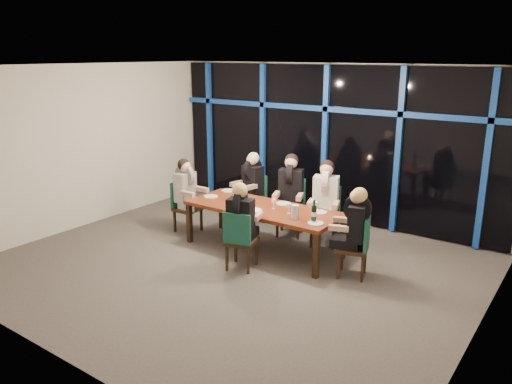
# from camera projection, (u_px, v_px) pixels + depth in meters

# --- Properties ---
(room) EXTENTS (7.04, 7.00, 3.02)m
(room) POSITION_uv_depth(u_px,v_px,m) (232.00, 136.00, 7.18)
(room) COLOR #5B5550
(room) RESTS_ON ground
(window_wall) EXTENTS (6.86, 0.43, 2.94)m
(window_wall) POSITION_uv_depth(u_px,v_px,m) (327.00, 141.00, 9.60)
(window_wall) COLOR black
(window_wall) RESTS_ON ground
(dining_table) EXTENTS (2.60, 1.00, 0.75)m
(dining_table) POSITION_uv_depth(u_px,v_px,m) (263.00, 211.00, 8.17)
(dining_table) COLOR maroon
(dining_table) RESTS_ON ground
(chair_far_left) EXTENTS (0.52, 0.52, 0.94)m
(chair_far_left) POSITION_uv_depth(u_px,v_px,m) (254.00, 196.00, 9.58)
(chair_far_left) COLOR black
(chair_far_left) RESTS_ON ground
(chair_far_mid) EXTENTS (0.60, 0.60, 1.01)m
(chair_far_mid) POSITION_uv_depth(u_px,v_px,m) (291.00, 204.00, 8.97)
(chair_far_mid) COLOR black
(chair_far_mid) RESTS_ON ground
(chair_far_right) EXTENTS (0.59, 0.59, 1.00)m
(chair_far_right) POSITION_uv_depth(u_px,v_px,m) (325.00, 212.00, 8.51)
(chair_far_right) COLOR black
(chair_far_right) RESTS_ON ground
(chair_end_left) EXTENTS (0.44, 0.44, 0.93)m
(chair_end_left) POSITION_uv_depth(u_px,v_px,m) (184.00, 203.00, 9.14)
(chair_end_left) COLOR black
(chair_end_left) RESTS_ON ground
(chair_end_right) EXTENTS (0.53, 0.53, 0.92)m
(chair_end_right) POSITION_uv_depth(u_px,v_px,m) (359.00, 244.00, 7.22)
(chair_end_right) COLOR black
(chair_end_right) RESTS_ON ground
(chair_near_mid) EXTENTS (0.53, 0.53, 0.93)m
(chair_near_mid) POSITION_uv_depth(u_px,v_px,m) (240.00, 238.00, 7.44)
(chair_near_mid) COLOR black
(chair_near_mid) RESTS_ON ground
(diner_far_left) EXTENTS (0.52, 0.63, 0.92)m
(diner_far_left) POSITION_uv_depth(u_px,v_px,m) (251.00, 178.00, 9.43)
(diner_far_left) COLOR black
(diner_far_left) RESTS_ON ground
(diner_far_mid) EXTENTS (0.61, 0.69, 0.98)m
(diner_far_mid) POSITION_uv_depth(u_px,v_px,m) (291.00, 183.00, 8.78)
(diner_far_mid) COLOR black
(diner_far_mid) RESTS_ON ground
(diner_far_right) EXTENTS (0.60, 0.68, 0.98)m
(diner_far_right) POSITION_uv_depth(u_px,v_px,m) (326.00, 191.00, 8.32)
(diner_far_right) COLOR silver
(diner_far_right) RESTS_ON ground
(diner_end_left) EXTENTS (0.58, 0.46, 0.90)m
(diner_end_left) POSITION_uv_depth(u_px,v_px,m) (187.00, 185.00, 8.99)
(diner_end_left) COLOR black
(diner_end_left) RESTS_ON ground
(diner_end_right) EXTENTS (0.63, 0.54, 0.90)m
(diner_end_right) POSITION_uv_depth(u_px,v_px,m) (355.00, 219.00, 7.14)
(diner_end_right) COLOR black
(diner_end_right) RESTS_ON ground
(diner_near_mid) EXTENTS (0.53, 0.63, 0.90)m
(diner_near_mid) POSITION_uv_depth(u_px,v_px,m) (241.00, 213.00, 7.41)
(diner_near_mid) COLOR black
(diner_near_mid) RESTS_ON ground
(plate_far_left) EXTENTS (0.24, 0.24, 0.01)m
(plate_far_left) POSITION_uv_depth(u_px,v_px,m) (228.00, 190.00, 9.10)
(plate_far_left) COLOR white
(plate_far_left) RESTS_ON dining_table
(plate_far_mid) EXTENTS (0.24, 0.24, 0.01)m
(plate_far_mid) POSITION_uv_depth(u_px,v_px,m) (284.00, 203.00, 8.31)
(plate_far_mid) COLOR white
(plate_far_mid) RESTS_ON dining_table
(plate_far_right) EXTENTS (0.24, 0.24, 0.01)m
(plate_far_right) POSITION_uv_depth(u_px,v_px,m) (320.00, 212.00, 7.85)
(plate_far_right) COLOR white
(plate_far_right) RESTS_ON dining_table
(plate_end_left) EXTENTS (0.24, 0.24, 0.01)m
(plate_end_left) POSITION_uv_depth(u_px,v_px,m) (211.00, 196.00, 8.72)
(plate_end_left) COLOR white
(plate_end_left) RESTS_ON dining_table
(plate_end_right) EXTENTS (0.24, 0.24, 0.01)m
(plate_end_right) POSITION_uv_depth(u_px,v_px,m) (316.00, 223.00, 7.35)
(plate_end_right) COLOR white
(plate_end_right) RESTS_ON dining_table
(plate_near_mid) EXTENTS (0.24, 0.24, 0.01)m
(plate_near_mid) POSITION_uv_depth(u_px,v_px,m) (255.00, 210.00, 7.96)
(plate_near_mid) COLOR white
(plate_near_mid) RESTS_ON dining_table
(wine_bottle) EXTENTS (0.08, 0.08, 0.34)m
(wine_bottle) POSITION_uv_depth(u_px,v_px,m) (314.00, 214.00, 7.40)
(wine_bottle) COLOR black
(wine_bottle) RESTS_ON dining_table
(water_pitcher) EXTENTS (0.14, 0.12, 0.22)m
(water_pitcher) POSITION_uv_depth(u_px,v_px,m) (295.00, 212.00, 7.54)
(water_pitcher) COLOR silver
(water_pitcher) RESTS_ON dining_table
(tea_light) EXTENTS (0.05, 0.05, 0.03)m
(tea_light) POSITION_uv_depth(u_px,v_px,m) (247.00, 210.00, 7.94)
(tea_light) COLOR #FFA84C
(tea_light) RESTS_ON dining_table
(wine_glass_a) EXTENTS (0.07, 0.07, 0.18)m
(wine_glass_a) POSITION_uv_depth(u_px,v_px,m) (242.00, 196.00, 8.29)
(wine_glass_a) COLOR silver
(wine_glass_a) RESTS_ON dining_table
(wine_glass_b) EXTENTS (0.06, 0.06, 0.16)m
(wine_glass_b) POSITION_uv_depth(u_px,v_px,m) (274.00, 202.00, 8.03)
(wine_glass_b) COLOR silver
(wine_glass_b) RESTS_ON dining_table
(wine_glass_c) EXTENTS (0.06, 0.06, 0.16)m
(wine_glass_c) POSITION_uv_depth(u_px,v_px,m) (288.00, 207.00, 7.79)
(wine_glass_c) COLOR silver
(wine_glass_c) RESTS_ON dining_table
(wine_glass_d) EXTENTS (0.06, 0.06, 0.16)m
(wine_glass_d) POSITION_uv_depth(u_px,v_px,m) (234.00, 192.00, 8.57)
(wine_glass_d) COLOR white
(wine_glass_d) RESTS_ON dining_table
(wine_glass_e) EXTENTS (0.07, 0.07, 0.17)m
(wine_glass_e) POSITION_uv_depth(u_px,v_px,m) (316.00, 205.00, 7.83)
(wine_glass_e) COLOR white
(wine_glass_e) RESTS_ON dining_table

